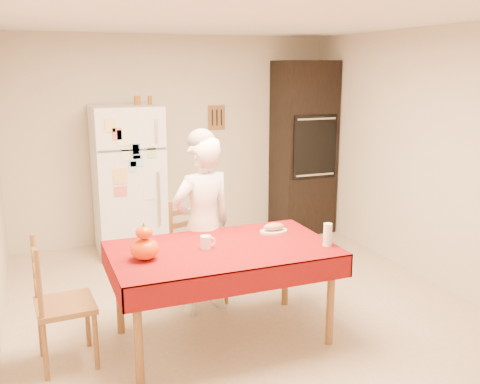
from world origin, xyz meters
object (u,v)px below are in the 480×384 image
oven_cabinet (303,148)px  dining_table (222,256)px  seated_woman (203,226)px  refrigerator (128,180)px  wine_glass (328,235)px  bread_plate (274,231)px  chair_far (195,248)px  coffee_mug (206,242)px  chair_left (55,299)px  pumpkin_lower (145,249)px

oven_cabinet → dining_table: 3.16m
dining_table → seated_woman: 0.56m
refrigerator → oven_cabinet: size_ratio=0.77×
wine_glass → bread_plate: bearing=117.7°
oven_cabinet → chair_far: (-1.98, -1.66, -0.59)m
coffee_mug → chair_left: bearing=177.4°
seated_woman → dining_table: bearing=75.6°
chair_left → seated_woman: size_ratio=0.61×
dining_table → wine_glass: size_ratio=9.66×
refrigerator → dining_table: size_ratio=1.00×
dining_table → wine_glass: bearing=-18.3°
chair_left → seated_woman: bearing=-72.3°
seated_woman → coffee_mug: bearing=62.3°
pumpkin_lower → bread_plate: (1.14, 0.25, -0.07)m
chair_far → pumpkin_lower: size_ratio=4.58×
dining_table → seated_woman: seated_woman is taller
refrigerator → oven_cabinet: (2.28, 0.05, 0.25)m
dining_table → pumpkin_lower: 0.62m
oven_cabinet → coffee_mug: oven_cabinet is taller
refrigerator → chair_left: size_ratio=1.79×
coffee_mug → pumpkin_lower: bearing=-172.3°
pumpkin_lower → wine_glass: wine_glass is taller
dining_table → seated_woman: bearing=88.0°
refrigerator → coffee_mug: size_ratio=17.00×
chair_far → coffee_mug: bearing=-115.8°
chair_far → refrigerator: bearing=85.0°
dining_table → coffee_mug: (-0.13, 0.02, 0.12)m
coffee_mug → pumpkin_lower: pumpkin_lower is taller
chair_far → bread_plate: (0.52, -0.56, 0.26)m
wine_glass → dining_table: bearing=161.7°
coffee_mug → seated_woman: bearing=74.6°
dining_table → chair_far: 0.79m
refrigerator → dining_table: refrigerator is taller
refrigerator → bread_plate: 2.32m
chair_far → wine_glass: bearing=-68.8°
dining_table → chair_left: 1.25m
dining_table → chair_far: bearing=89.3°
oven_cabinet → seated_woman: bearing=-136.4°
chair_far → wine_glass: 1.32m
oven_cabinet → chair_left: 4.03m
oven_cabinet → chair_left: size_ratio=2.32×
bread_plate → pumpkin_lower: bearing=-167.6°
coffee_mug → dining_table: bearing=-9.7°
coffee_mug → bread_plate: 0.68m
chair_far → bread_plate: 0.81m
pumpkin_lower → dining_table: bearing=4.1°
seated_woman → pumpkin_lower: size_ratio=7.52×
chair_far → coffee_mug: chair_far is taller
chair_far → pumpkin_lower: (-0.61, -0.81, 0.33)m
chair_far → dining_table: bearing=-106.2°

